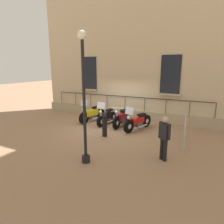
{
  "coord_description": "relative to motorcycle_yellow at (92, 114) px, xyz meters",
  "views": [
    {
      "loc": [
        9.22,
        4.65,
        3.2
      ],
      "look_at": [
        -0.13,
        0.0,
        0.8
      ],
      "focal_mm": 31.75,
      "sensor_mm": 36.0,
      "label": 1
    }
  ],
  "objects": [
    {
      "name": "ground_plane",
      "position": [
        0.44,
        1.47,
        -0.45
      ],
      "size": [
        60.0,
        60.0,
        0.0
      ],
      "primitive_type": "plane",
      "color": "#9E7A5B"
    },
    {
      "name": "pedestrian_standing",
      "position": [
        3.12,
        4.86,
        0.43
      ],
      "size": [
        0.39,
        0.44,
        1.57
      ],
      "color": "black",
      "rests_on": "ground_plane"
    },
    {
      "name": "crowd_barrier",
      "position": [
        1.28,
        5.33,
        0.11
      ],
      "size": [
        1.97,
        0.25,
        1.05
      ],
      "color": "#B7B7BF",
      "rests_on": "ground_plane"
    },
    {
      "name": "motorcycle_maroon",
      "position": [
        0.04,
        1.93,
        0.0
      ],
      "size": [
        2.02,
        0.74,
        1.13
      ],
      "color": "black",
      "rests_on": "ground_plane"
    },
    {
      "name": "motorcycle_black",
      "position": [
        0.1,
        1.04,
        -0.03
      ],
      "size": [
        1.87,
        0.59,
        1.35
      ],
      "color": "black",
      "rests_on": "ground_plane"
    },
    {
      "name": "bollard",
      "position": [
        1.91,
        1.88,
        0.07
      ],
      "size": [
        0.23,
        0.23,
        1.04
      ],
      "color": "black",
      "rests_on": "ground_plane"
    },
    {
      "name": "building_facade",
      "position": [
        -1.91,
        1.47,
        3.57
      ],
      "size": [
        0.82,
        11.91,
        8.24
      ],
      "color": "#C6B28E",
      "rests_on": "ground_plane"
    },
    {
      "name": "motorcycle_yellow",
      "position": [
        0.0,
        0.0,
        0.0
      ],
      "size": [
        1.99,
        0.73,
        1.39
      ],
      "color": "black",
      "rests_on": "ground_plane"
    },
    {
      "name": "motorcycle_red",
      "position": [
        0.27,
        2.93,
        -0.03
      ],
      "size": [
        2.06,
        0.89,
        1.28
      ],
      "color": "black",
      "rests_on": "ground_plane"
    },
    {
      "name": "lamppost",
      "position": [
        4.47,
        2.53,
        1.72
      ],
      "size": [
        0.28,
        0.28,
        4.26
      ],
      "color": "black",
      "rests_on": "ground_plane"
    }
  ]
}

